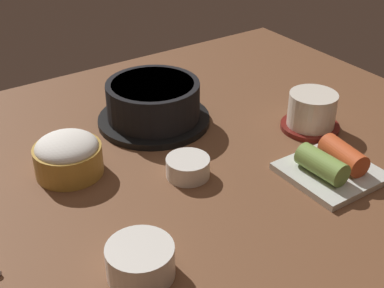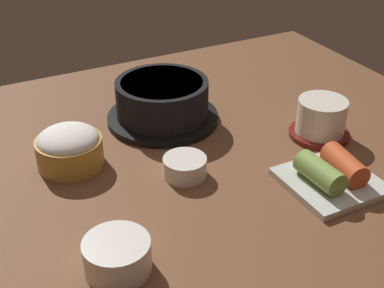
% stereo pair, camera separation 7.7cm
% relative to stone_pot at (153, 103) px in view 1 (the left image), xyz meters
% --- Properties ---
extents(dining_table, '(1.00, 0.76, 0.02)m').
position_rel_stone_pot_xyz_m(dining_table, '(-0.03, -0.12, -0.05)').
color(dining_table, brown).
rests_on(dining_table, ground).
extents(stone_pot, '(0.19, 0.19, 0.07)m').
position_rel_stone_pot_xyz_m(stone_pot, '(0.00, 0.00, 0.00)').
color(stone_pot, black).
rests_on(stone_pot, dining_table).
extents(rice_bowl, '(0.10, 0.10, 0.06)m').
position_rel_stone_pot_xyz_m(rice_bowl, '(-0.18, -0.06, -0.01)').
color(rice_bowl, '#B78C38').
rests_on(rice_bowl, dining_table).
extents(tea_cup_with_saucer, '(0.10, 0.10, 0.06)m').
position_rel_stone_pot_xyz_m(tea_cup_with_saucer, '(0.20, -0.16, -0.00)').
color(tea_cup_with_saucer, maroon).
rests_on(tea_cup_with_saucer, dining_table).
extents(banchan_cup_center, '(0.06, 0.06, 0.03)m').
position_rel_stone_pot_xyz_m(banchan_cup_center, '(-0.04, -0.16, -0.02)').
color(banchan_cup_center, white).
rests_on(banchan_cup_center, dining_table).
extents(kimchi_plate, '(0.12, 0.12, 0.04)m').
position_rel_stone_pot_xyz_m(kimchi_plate, '(0.13, -0.28, -0.02)').
color(kimchi_plate, silver).
rests_on(kimchi_plate, dining_table).
extents(side_bowl_near, '(0.08, 0.08, 0.04)m').
position_rel_stone_pot_xyz_m(side_bowl_near, '(-0.19, -0.29, -0.02)').
color(side_bowl_near, white).
rests_on(side_bowl_near, dining_table).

